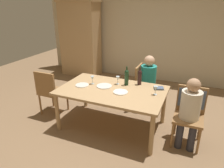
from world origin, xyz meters
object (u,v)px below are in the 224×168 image
(person_woman_host, at_px, (190,109))
(dinner_plate_guest_left, at_px, (121,92))
(chair_right_end, at_px, (190,107))
(dinner_plate_guest_right, at_px, (104,86))
(chair_left_end, at_px, (50,90))
(wine_glass_near_right, at_px, (92,78))
(wine_bottle_tall_green, at_px, (140,77))
(person_man_bearded, at_px, (149,79))
(wine_bottle_dark_red, at_px, (127,77))
(dinner_plate_host, at_px, (82,85))
(armoire_cabinet, at_px, (80,38))
(chair_far_right, at_px, (144,84))
(wine_glass_near_left, at_px, (118,79))
(dining_table, at_px, (112,93))
(wine_glass_centre, at_px, (156,89))

(person_woman_host, xyz_separation_m, dinner_plate_guest_left, (-1.10, -0.03, 0.09))
(chair_right_end, distance_m, dinner_plate_guest_right, 1.47)
(dinner_plate_guest_left, bearing_deg, chair_left_end, -178.79)
(wine_glass_near_right, bearing_deg, wine_bottle_tall_green, 21.38)
(person_man_bearded, height_order, wine_bottle_dark_red, person_man_bearded)
(person_woman_host, distance_m, dinner_plate_host, 1.84)
(armoire_cabinet, bearing_deg, chair_far_right, -30.62)
(wine_bottle_tall_green, distance_m, dinner_plate_guest_right, 0.66)
(wine_glass_near_left, bearing_deg, wine_bottle_tall_green, 20.63)
(armoire_cabinet, relative_size, chair_far_right, 2.37)
(dining_table, bearing_deg, dinner_plate_guest_left, -17.57)
(dining_table, relative_size, wine_glass_centre, 12.05)
(wine_bottle_dark_red, relative_size, dinner_plate_host, 1.45)
(dinner_plate_guest_right, bearing_deg, dinner_plate_guest_left, -19.27)
(person_man_bearded, bearing_deg, dinner_plate_host, -45.48)
(armoire_cabinet, xyz_separation_m, chair_left_end, (0.72, -2.38, -0.56))
(wine_bottle_dark_red, bearing_deg, dinner_plate_host, -154.88)
(wine_bottle_dark_red, bearing_deg, chair_far_right, 75.99)
(chair_right_end, distance_m, dinner_plate_host, 1.85)
(dinner_plate_guest_left, bearing_deg, wine_bottle_dark_red, 93.40)
(wine_glass_near_right, bearing_deg, dinner_plate_guest_left, -13.93)
(chair_right_end, relative_size, wine_glass_near_left, 6.17)
(person_woman_host, distance_m, wine_bottle_tall_green, 1.03)
(chair_left_end, height_order, dinner_plate_host, chair_left_end)
(wine_glass_near_right, bearing_deg, wine_glass_near_left, 22.02)
(wine_glass_near_left, height_order, dinner_plate_guest_right, wine_glass_near_left)
(chair_far_right, distance_m, wine_glass_near_left, 0.79)
(dinner_plate_host, bearing_deg, person_woman_host, 0.71)
(wine_bottle_dark_red, height_order, wine_glass_centre, wine_bottle_dark_red)
(dinner_plate_guest_right, bearing_deg, dining_table, -20.92)
(dining_table, relative_size, chair_far_right, 1.95)
(chair_far_right, xyz_separation_m, wine_glass_centre, (0.41, -0.84, 0.30))
(wine_bottle_tall_green, height_order, wine_glass_centre, wine_bottle_tall_green)
(wine_glass_near_left, bearing_deg, dinner_plate_guest_right, -132.37)
(dining_table, height_order, person_woman_host, person_woman_host)
(chair_left_end, distance_m, wine_glass_centre, 2.03)
(person_woman_host, height_order, wine_bottle_dark_red, person_woman_host)
(chair_right_end, xyz_separation_m, wine_bottle_tall_green, (-0.91, 0.28, 0.28))
(wine_glass_near_right, relative_size, dinner_plate_host, 0.63)
(chair_right_end, relative_size, chair_far_right, 1.00)
(chair_far_right, bearing_deg, person_man_bearded, 90.00)
(wine_glass_near_right, xyz_separation_m, dinner_plate_guest_left, (0.60, -0.15, -0.10))
(wine_glass_centre, bearing_deg, wine_bottle_tall_green, 138.35)
(wine_bottle_dark_red, bearing_deg, person_woman_host, -15.69)
(armoire_cabinet, bearing_deg, chair_right_end, -33.56)
(dinner_plate_host, bearing_deg, chair_far_right, 47.98)
(wine_bottle_dark_red, height_order, wine_glass_near_right, wine_bottle_dark_red)
(dinner_plate_host, bearing_deg, dining_table, 4.93)
(chair_left_end, xyz_separation_m, wine_bottle_dark_red, (1.44, 0.38, 0.35))
(wine_glass_near_left, distance_m, dinner_plate_host, 0.65)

